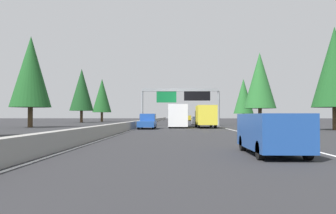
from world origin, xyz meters
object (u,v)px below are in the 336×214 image
(sign_gantry_overhead, at_px, (181,96))
(box_truck_far_left, at_px, (205,116))
(sedan_near_right, at_px, (177,119))
(conifer_right_near, at_px, (335,67))
(conifer_left_near, at_px, (31,72))
(sedan_far_center, at_px, (187,118))
(conifer_left_mid, at_px, (82,90))
(pickup_distant_b, at_px, (148,121))
(minivan_far_right, at_px, (271,132))
(bus_mid_left, at_px, (178,115))
(conifer_right_mid, at_px, (260,80))
(conifer_right_far, at_px, (243,96))
(minivan_distant_a, at_px, (188,118))
(sedan_near_center, at_px, (197,121))
(conifer_left_far, at_px, (102,96))

(sign_gantry_overhead, bearing_deg, box_truck_far_left, -161.37)
(sedan_near_right, height_order, conifer_right_near, conifer_right_near)
(conifer_right_near, relative_size, conifer_left_near, 0.92)
(sedan_far_center, bearing_deg, conifer_left_mid, 144.74)
(sedan_far_center, bearing_deg, box_truck_far_left, -179.76)
(sign_gantry_overhead, bearing_deg, pickup_distant_b, 161.62)
(conifer_right_near, bearing_deg, sign_gantry_overhead, 45.25)
(minivan_far_right, bearing_deg, conifer_right_near, -28.77)
(sign_gantry_overhead, xyz_separation_m, sedan_far_center, (63.14, -2.79, -4.12))
(sign_gantry_overhead, xyz_separation_m, conifer_right_near, (-16.88, -17.03, 2.28))
(bus_mid_left, xyz_separation_m, conifer_right_mid, (17.70, -15.81, 6.68))
(sedan_near_right, relative_size, conifer_right_far, 0.47)
(bus_mid_left, height_order, conifer_left_near, conifer_left_near)
(sign_gantry_overhead, bearing_deg, sedan_near_right, 0.90)
(box_truck_far_left, distance_m, conifer_right_far, 29.17)
(sedan_far_center, height_order, conifer_left_near, conifer_left_near)
(bus_mid_left, bearing_deg, minivan_distant_a, -3.14)
(pickup_distant_b, distance_m, bus_mid_left, 7.62)
(box_truck_far_left, xyz_separation_m, conifer_left_near, (0.65, 24.10, 6.11))
(minivan_far_right, xyz_separation_m, conifer_right_mid, (53.31, -12.09, 7.44))
(conifer_left_mid, bearing_deg, sedan_near_center, -128.82)
(box_truck_far_left, height_order, sedan_far_center, box_truck_far_left)
(sedan_near_right, xyz_separation_m, conifer_right_near, (-53.27, -17.60, 6.40))
(sign_gantry_overhead, bearing_deg, sedan_far_center, -2.53)
(bus_mid_left, xyz_separation_m, conifer_left_near, (-1.94, 20.41, 6.01))
(pickup_distant_b, height_order, conifer_right_far, conifer_right_far)
(sign_gantry_overhead, height_order, conifer_right_far, conifer_right_far)
(minivan_distant_a, xyz_separation_m, conifer_right_far, (-36.90, -10.57, 4.77))
(sedan_near_right, xyz_separation_m, sedan_far_center, (26.75, -3.37, 0.00))
(sign_gantry_overhead, bearing_deg, conifer_right_near, -134.75)
(conifer_left_far, bearing_deg, pickup_distant_b, -162.05)
(bus_mid_left, relative_size, conifer_right_mid, 0.83)
(sedan_near_right, bearing_deg, conifer_right_far, -143.17)
(conifer_right_far, bearing_deg, sign_gantry_overhead, 143.18)
(bus_mid_left, bearing_deg, sedan_near_right, -0.03)
(sedan_near_right, distance_m, conifer_left_near, 49.85)
(minivan_far_right, distance_m, pickup_distant_b, 29.99)
(sedan_far_center, height_order, conifer_left_mid, conifer_left_mid)
(pickup_distant_b, xyz_separation_m, box_truck_far_left, (3.98, -7.47, 0.70))
(conifer_right_mid, relative_size, conifer_right_far, 1.46)
(bus_mid_left, xyz_separation_m, sedan_near_center, (11.85, -3.38, -1.03))
(box_truck_far_left, distance_m, conifer_left_mid, 44.60)
(sign_gantry_overhead, distance_m, minivan_far_right, 42.50)
(sign_gantry_overhead, height_order, conifer_left_mid, conifer_left_mid)
(conifer_left_near, height_order, conifer_left_far, conifer_left_near)
(sedan_far_center, distance_m, conifer_left_near, 75.85)
(sedan_far_center, relative_size, conifer_left_mid, 0.34)
(box_truck_far_left, xyz_separation_m, bus_mid_left, (2.59, 3.69, 0.11))
(sedan_far_center, bearing_deg, conifer_left_near, 161.64)
(conifer_right_far, xyz_separation_m, conifer_left_near, (-26.35, 34.34, 2.00))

